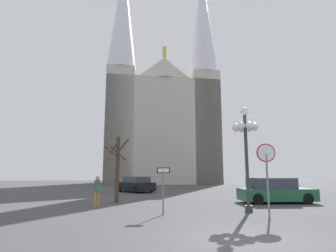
{
  "coord_description": "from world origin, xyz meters",
  "views": [
    {
      "loc": [
        -3.18,
        -7.6,
        1.83
      ],
      "look_at": [
        0.52,
        20.56,
        6.51
      ],
      "focal_mm": 30.09,
      "sensor_mm": 36.0,
      "label": 1
    }
  ],
  "objects_px": {
    "parked_car_far_black": "(135,185)",
    "pedestrian_standing": "(248,184)",
    "parked_car_near_green": "(275,191)",
    "bare_tree": "(117,167)",
    "street_lamp": "(246,137)",
    "cathedral": "(161,116)",
    "pedestrian_walking": "(97,188)",
    "one_way_arrow_sign": "(163,185)",
    "stop_sign": "(267,165)"
  },
  "relations": [
    {
      "from": "cathedral",
      "to": "bare_tree",
      "type": "xyz_separation_m",
      "value": [
        -5.76,
        -29.56,
        -9.26
      ]
    },
    {
      "from": "pedestrian_walking",
      "to": "parked_car_near_green",
      "type": "bearing_deg",
      "value": 4.73
    },
    {
      "from": "cathedral",
      "to": "bare_tree",
      "type": "relative_size",
      "value": 9.46
    },
    {
      "from": "street_lamp",
      "to": "pedestrian_standing",
      "type": "relative_size",
      "value": 3.15
    },
    {
      "from": "pedestrian_walking",
      "to": "parked_car_far_black",
      "type": "bearing_deg",
      "value": 79.05
    },
    {
      "from": "stop_sign",
      "to": "pedestrian_standing",
      "type": "relative_size",
      "value": 1.91
    },
    {
      "from": "parked_car_near_green",
      "to": "parked_car_far_black",
      "type": "distance_m",
      "value": 13.36
    },
    {
      "from": "parked_car_far_black",
      "to": "bare_tree",
      "type": "bearing_deg",
      "value": -98.0
    },
    {
      "from": "one_way_arrow_sign",
      "to": "street_lamp",
      "type": "height_order",
      "value": "street_lamp"
    },
    {
      "from": "pedestrian_standing",
      "to": "parked_car_far_black",
      "type": "bearing_deg",
      "value": 140.33
    },
    {
      "from": "cathedral",
      "to": "parked_car_near_green",
      "type": "bearing_deg",
      "value": -83.01
    },
    {
      "from": "one_way_arrow_sign",
      "to": "bare_tree",
      "type": "height_order",
      "value": "bare_tree"
    },
    {
      "from": "stop_sign",
      "to": "bare_tree",
      "type": "relative_size",
      "value": 0.75
    },
    {
      "from": "stop_sign",
      "to": "one_way_arrow_sign",
      "type": "bearing_deg",
      "value": 161.29
    },
    {
      "from": "parked_car_far_black",
      "to": "street_lamp",
      "type": "bearing_deg",
      "value": -70.26
    },
    {
      "from": "bare_tree",
      "to": "parked_car_far_black",
      "type": "relative_size",
      "value": 0.92
    },
    {
      "from": "street_lamp",
      "to": "pedestrian_standing",
      "type": "xyz_separation_m",
      "value": [
        3.1,
        7.3,
        -2.54
      ]
    },
    {
      "from": "cathedral",
      "to": "parked_car_far_black",
      "type": "distance_m",
      "value": 23.53
    },
    {
      "from": "parked_car_near_green",
      "to": "parked_car_far_black",
      "type": "xyz_separation_m",
      "value": [
        -8.27,
        10.49,
        -0.02
      ]
    },
    {
      "from": "cathedral",
      "to": "street_lamp",
      "type": "relative_size",
      "value": 7.63
    },
    {
      "from": "street_lamp",
      "to": "pedestrian_standing",
      "type": "bearing_deg",
      "value": 66.97
    },
    {
      "from": "bare_tree",
      "to": "parked_car_near_green",
      "type": "xyz_separation_m",
      "value": [
        9.56,
        -1.37,
        -1.48
      ]
    },
    {
      "from": "street_lamp",
      "to": "bare_tree",
      "type": "distance_m",
      "value": 8.13
    },
    {
      "from": "pedestrian_walking",
      "to": "pedestrian_standing",
      "type": "height_order",
      "value": "pedestrian_walking"
    },
    {
      "from": "parked_car_far_black",
      "to": "pedestrian_standing",
      "type": "bearing_deg",
      "value": -39.67
    },
    {
      "from": "street_lamp",
      "to": "pedestrian_walking",
      "type": "xyz_separation_m",
      "value": [
        -7.24,
        2.69,
        -2.51
      ]
    },
    {
      "from": "street_lamp",
      "to": "parked_car_near_green",
      "type": "height_order",
      "value": "street_lamp"
    },
    {
      "from": "stop_sign",
      "to": "pedestrian_standing",
      "type": "bearing_deg",
      "value": 71.72
    },
    {
      "from": "street_lamp",
      "to": "parked_car_near_green",
      "type": "distance_m",
      "value": 5.57
    },
    {
      "from": "street_lamp",
      "to": "parked_car_near_green",
      "type": "bearing_deg",
      "value": 47.78
    },
    {
      "from": "bare_tree",
      "to": "parked_car_near_green",
      "type": "distance_m",
      "value": 9.77
    },
    {
      "from": "one_way_arrow_sign",
      "to": "pedestrian_walking",
      "type": "bearing_deg",
      "value": 136.2
    },
    {
      "from": "street_lamp",
      "to": "pedestrian_standing",
      "type": "distance_m",
      "value": 8.33
    },
    {
      "from": "bare_tree",
      "to": "pedestrian_walking",
      "type": "distance_m",
      "value": 2.69
    },
    {
      "from": "parked_car_near_green",
      "to": "one_way_arrow_sign",
      "type": "bearing_deg",
      "value": -151.74
    },
    {
      "from": "bare_tree",
      "to": "pedestrian_walking",
      "type": "relative_size",
      "value": 2.46
    },
    {
      "from": "one_way_arrow_sign",
      "to": "parked_car_far_black",
      "type": "bearing_deg",
      "value": 93.91
    },
    {
      "from": "parked_car_far_black",
      "to": "pedestrian_standing",
      "type": "height_order",
      "value": "pedestrian_standing"
    },
    {
      "from": "parked_car_near_green",
      "to": "pedestrian_standing",
      "type": "distance_m",
      "value": 3.75
    },
    {
      "from": "bare_tree",
      "to": "parked_car_near_green",
      "type": "bearing_deg",
      "value": -8.16
    },
    {
      "from": "pedestrian_walking",
      "to": "pedestrian_standing",
      "type": "distance_m",
      "value": 11.32
    },
    {
      "from": "one_way_arrow_sign",
      "to": "parked_car_near_green",
      "type": "relative_size",
      "value": 0.45
    },
    {
      "from": "stop_sign",
      "to": "pedestrian_walking",
      "type": "bearing_deg",
      "value": 148.73
    },
    {
      "from": "one_way_arrow_sign",
      "to": "pedestrian_standing",
      "type": "bearing_deg",
      "value": 46.91
    },
    {
      "from": "parked_car_near_green",
      "to": "bare_tree",
      "type": "bearing_deg",
      "value": 171.84
    },
    {
      "from": "bare_tree",
      "to": "pedestrian_standing",
      "type": "bearing_deg",
      "value": 14.09
    },
    {
      "from": "parked_car_near_green",
      "to": "parked_car_far_black",
      "type": "relative_size",
      "value": 1.02
    },
    {
      "from": "street_lamp",
      "to": "one_way_arrow_sign",
      "type": "bearing_deg",
      "value": -174.97
    },
    {
      "from": "bare_tree",
      "to": "parked_car_far_black",
      "type": "height_order",
      "value": "bare_tree"
    },
    {
      "from": "cathedral",
      "to": "street_lamp",
      "type": "height_order",
      "value": "cathedral"
    }
  ]
}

